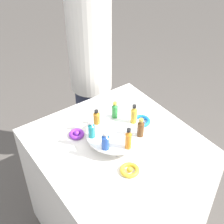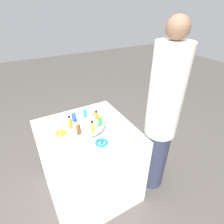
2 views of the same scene
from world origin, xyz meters
The scene contains 14 objects.
ground_plane centered at (0.00, 0.00, 0.00)m, with size 12.00×12.00×0.00m, color #4C4742.
party_table centered at (0.00, 0.00, 0.40)m, with size 0.83×0.83×0.79m.
display_stand centered at (0.00, 0.00, 0.84)m, with size 0.31×0.31×0.07m.
bottle_blue centered at (-0.07, 0.11, 0.91)m, with size 0.04×0.04×0.10m.
bottle_orange centered at (-0.13, 0.02, 0.92)m, with size 0.03×0.03×0.12m.
bottle_brown centered at (-0.09, -0.09, 0.91)m, with size 0.04×0.04×0.11m.
bottle_gold centered at (0.01, -0.13, 0.91)m, with size 0.03×0.03×0.11m.
bottle_green centered at (0.11, -0.07, 0.91)m, with size 0.03×0.03×0.10m.
bottle_amber centered at (0.12, 0.04, 0.90)m, with size 0.04×0.04×0.09m.
bottle_teal centered at (0.05, 0.12, 0.91)m, with size 0.03×0.03×0.10m.
ribbon_bow_blue centered at (0.04, -0.21, 0.81)m, with size 0.10×0.10×0.03m.
ribbon_bow_purple centered at (0.16, 0.15, 0.81)m, with size 0.08×0.08×0.03m.
ribbon_bow_gold centered at (-0.21, 0.07, 0.81)m, with size 0.10×0.10×0.03m.
person_figure centered at (0.64, -0.25, 0.86)m, with size 0.29×0.29×1.70m.
Camera 2 is at (-0.40, -1.18, 1.75)m, focal length 28.00 mm.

